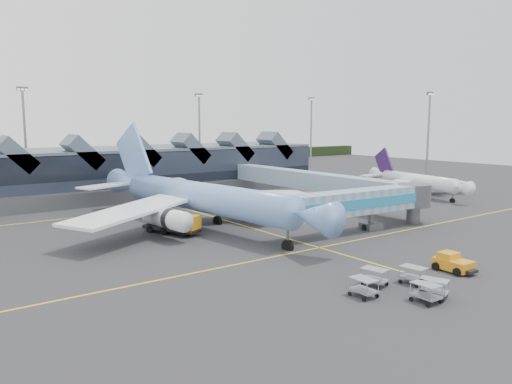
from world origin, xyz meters
TOP-DOWN VIEW (x-y plane):
  - ground at (0.00, 0.00)m, footprint 260.00×260.00m
  - taxi_stripes at (0.00, 10.00)m, footprint 120.00×60.00m
  - tree_line_far at (0.00, 110.00)m, footprint 260.00×4.00m
  - terminal at (-5.07, 47.35)m, footprint 90.00×22.25m
  - light_masts at (21.00, 62.80)m, footprint 132.40×42.56m
  - main_airliner at (-5.81, 10.46)m, footprint 40.16×46.53m
  - regional_jet at (44.90, 11.72)m, footprint 24.51×27.16m
  - jet_bridge at (11.42, -4.80)m, footprint 27.61×5.61m
  - fuel_truck at (-10.64, 9.46)m, footprint 5.39×8.69m
  - pushback_tug at (4.29, -22.58)m, footprint 2.69×4.12m
  - baggage_carts at (-5.12, -23.66)m, footprint 7.89×7.72m

SIDE VIEW (x-z plane):
  - ground at x=0.00m, z-range 0.00..0.00m
  - taxi_stripes at x=0.00m, z-range 0.00..0.01m
  - pushback_tug at x=4.29m, z-range -0.09..1.69m
  - baggage_carts at x=-5.12m, z-range 0.10..1.69m
  - fuel_truck at x=-10.64m, z-range 0.18..3.17m
  - tree_line_far at x=0.00m, z-range 0.00..4.00m
  - regional_jet at x=44.90m, z-range -1.71..7.66m
  - jet_bridge at x=11.42m, z-range 1.02..6.85m
  - main_airliner at x=-5.81m, z-range -3.08..11.87m
  - terminal at x=-5.07m, z-range -1.38..11.14m
  - light_masts at x=21.00m, z-range 1.26..23.71m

